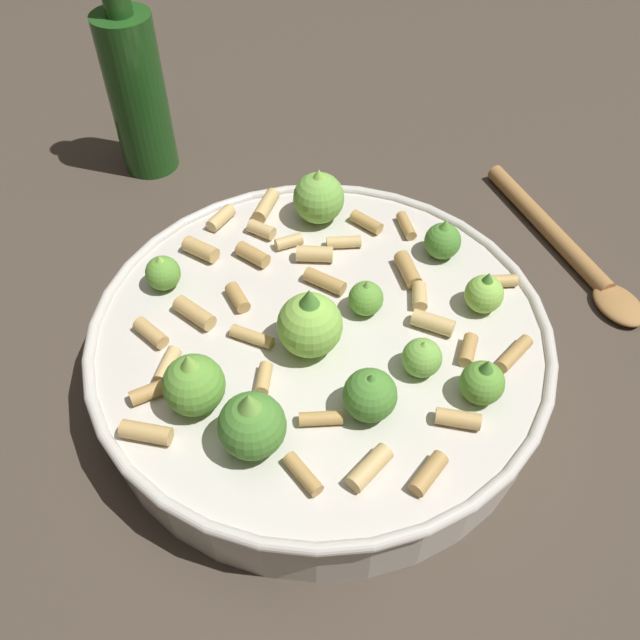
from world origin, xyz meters
The scene contains 4 objects.
ground_plane centered at (0.00, 0.00, 0.00)m, with size 2.40×2.40×0.00m, color #42382D.
cooking_pan centered at (0.00, 0.00, 0.03)m, with size 0.34×0.34×0.11m.
olive_oil_bottle centered at (-0.27, 0.18, 0.09)m, with size 0.06×0.06×0.21m.
wooden_spoon centered at (0.15, 0.21, 0.01)m, with size 0.18×0.18×0.02m.
Camera 1 is at (0.13, -0.30, 0.42)m, focal length 38.01 mm.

